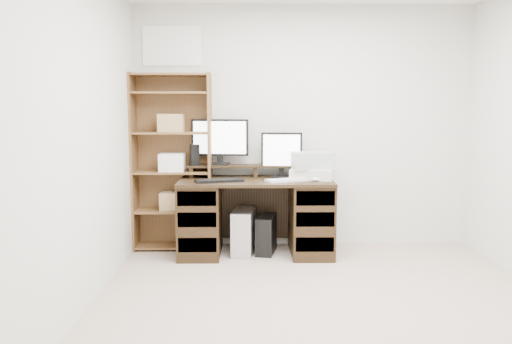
{
  "coord_description": "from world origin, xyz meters",
  "views": [
    {
      "loc": [
        -0.57,
        -3.23,
        1.44
      ],
      "look_at": [
        -0.5,
        1.43,
        0.85
      ],
      "focal_mm": 35.0,
      "sensor_mm": 36.0,
      "label": 1
    }
  ],
  "objects_px": {
    "desk": "(256,215)",
    "tower_black": "(266,234)",
    "monitor_small": "(282,153)",
    "printer": "(312,174)",
    "bookshelf": "(172,160)",
    "monitor_wide": "(220,139)",
    "tower_silver": "(244,232)"
  },
  "relations": [
    {
      "from": "tower_black",
      "to": "bookshelf",
      "type": "xyz_separation_m",
      "value": [
        -0.96,
        0.2,
        0.73
      ]
    },
    {
      "from": "tower_black",
      "to": "desk",
      "type": "bearing_deg",
      "value": -159.48
    },
    {
      "from": "monitor_small",
      "to": "tower_black",
      "type": "bearing_deg",
      "value": -132.26
    },
    {
      "from": "monitor_small",
      "to": "monitor_wide",
      "type": "bearing_deg",
      "value": 177.72
    },
    {
      "from": "desk",
      "to": "tower_black",
      "type": "relative_size",
      "value": 3.73
    },
    {
      "from": "desk",
      "to": "tower_black",
      "type": "distance_m",
      "value": 0.23
    },
    {
      "from": "monitor_wide",
      "to": "printer",
      "type": "height_order",
      "value": "monitor_wide"
    },
    {
      "from": "monitor_wide",
      "to": "monitor_small",
      "type": "height_order",
      "value": "monitor_wide"
    },
    {
      "from": "tower_black",
      "to": "bookshelf",
      "type": "bearing_deg",
      "value": 179.69
    },
    {
      "from": "desk",
      "to": "monitor_wide",
      "type": "relative_size",
      "value": 2.55
    },
    {
      "from": "printer",
      "to": "bookshelf",
      "type": "bearing_deg",
      "value": -173.58
    },
    {
      "from": "monitor_small",
      "to": "printer",
      "type": "distance_m",
      "value": 0.38
    },
    {
      "from": "printer",
      "to": "tower_black",
      "type": "distance_m",
      "value": 0.76
    },
    {
      "from": "monitor_wide",
      "to": "tower_silver",
      "type": "relative_size",
      "value": 1.33
    },
    {
      "from": "desk",
      "to": "bookshelf",
      "type": "relative_size",
      "value": 0.83
    },
    {
      "from": "desk",
      "to": "tower_black",
      "type": "height_order",
      "value": "desk"
    },
    {
      "from": "printer",
      "to": "bookshelf",
      "type": "xyz_separation_m",
      "value": [
        -1.41,
        0.2,
        0.12
      ]
    },
    {
      "from": "monitor_small",
      "to": "printer",
      "type": "height_order",
      "value": "monitor_small"
    },
    {
      "from": "tower_black",
      "to": "bookshelf",
      "type": "relative_size",
      "value": 0.22
    },
    {
      "from": "desk",
      "to": "tower_black",
      "type": "bearing_deg",
      "value": 9.29
    },
    {
      "from": "desk",
      "to": "tower_silver",
      "type": "relative_size",
      "value": 3.39
    },
    {
      "from": "printer",
      "to": "tower_silver",
      "type": "bearing_deg",
      "value": -164.52
    },
    {
      "from": "desk",
      "to": "monitor_wide",
      "type": "height_order",
      "value": "monitor_wide"
    },
    {
      "from": "printer",
      "to": "tower_black",
      "type": "xyz_separation_m",
      "value": [
        -0.45,
        0.0,
        -0.61
      ]
    },
    {
      "from": "desk",
      "to": "printer",
      "type": "relative_size",
      "value": 3.67
    },
    {
      "from": "desk",
      "to": "monitor_small",
      "type": "xyz_separation_m",
      "value": [
        0.27,
        0.15,
        0.61
      ]
    },
    {
      "from": "monitor_wide",
      "to": "printer",
      "type": "bearing_deg",
      "value": -7.65
    },
    {
      "from": "tower_silver",
      "to": "printer",
      "type": "bearing_deg",
      "value": 8.84
    },
    {
      "from": "desk",
      "to": "bookshelf",
      "type": "height_order",
      "value": "bookshelf"
    },
    {
      "from": "printer",
      "to": "tower_silver",
      "type": "height_order",
      "value": "printer"
    },
    {
      "from": "monitor_wide",
      "to": "monitor_small",
      "type": "xyz_separation_m",
      "value": [
        0.63,
        -0.1,
        -0.13
      ]
    },
    {
      "from": "monitor_small",
      "to": "printer",
      "type": "bearing_deg",
      "value": -18.19
    }
  ]
}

